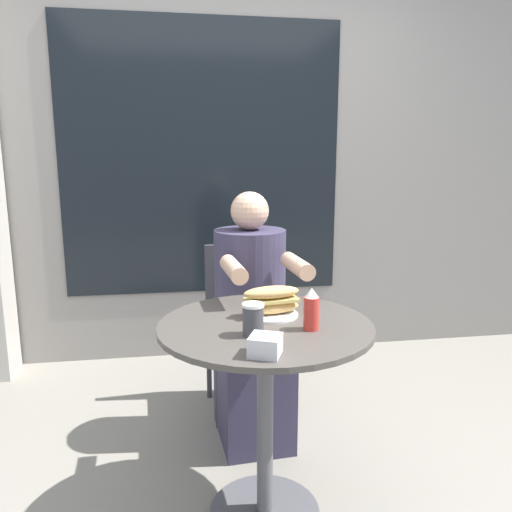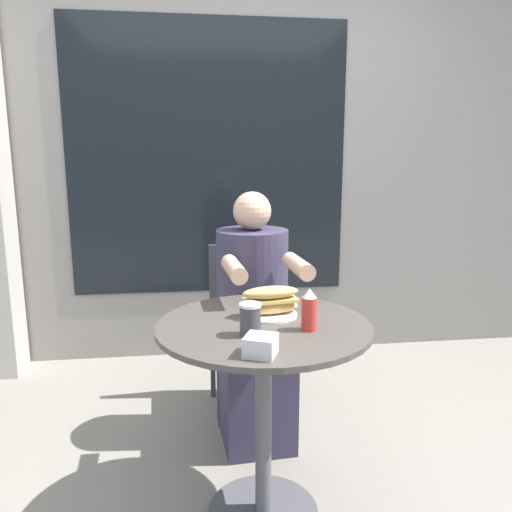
{
  "view_description": "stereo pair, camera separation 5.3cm",
  "coord_description": "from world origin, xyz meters",
  "px_view_note": "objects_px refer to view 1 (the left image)",
  "views": [
    {
      "loc": [
        -0.3,
        -1.64,
        1.34
      ],
      "look_at": [
        0.0,
        0.21,
        0.96
      ],
      "focal_mm": 35.0,
      "sensor_mm": 36.0,
      "label": 1
    },
    {
      "loc": [
        -0.24,
        -1.65,
        1.34
      ],
      "look_at": [
        0.0,
        0.21,
        0.96
      ],
      "focal_mm": 35.0,
      "sensor_mm": 36.0,
      "label": 2
    }
  ],
  "objects_px": {
    "cafe_table": "(265,376)",
    "condiment_bottle": "(311,310)",
    "drink_cup": "(253,319)",
    "diner_chair": "(240,310)",
    "sandwich_on_plate": "(271,302)",
    "seated_diner": "(252,334)"
  },
  "relations": [
    {
      "from": "drink_cup",
      "to": "condiment_bottle",
      "type": "xyz_separation_m",
      "value": [
        0.2,
        0.02,
        0.02
      ]
    },
    {
      "from": "cafe_table",
      "to": "sandwich_on_plate",
      "type": "xyz_separation_m",
      "value": [
        0.04,
        0.08,
        0.25
      ]
    },
    {
      "from": "condiment_bottle",
      "to": "cafe_table",
      "type": "bearing_deg",
      "value": 148.66
    },
    {
      "from": "sandwich_on_plate",
      "to": "cafe_table",
      "type": "bearing_deg",
      "value": -114.15
    },
    {
      "from": "cafe_table",
      "to": "condiment_bottle",
      "type": "relative_size",
      "value": 5.23
    },
    {
      "from": "cafe_table",
      "to": "condiment_bottle",
      "type": "xyz_separation_m",
      "value": [
        0.14,
        -0.09,
        0.27
      ]
    },
    {
      "from": "sandwich_on_plate",
      "to": "drink_cup",
      "type": "height_order",
      "value": "sandwich_on_plate"
    },
    {
      "from": "sandwich_on_plate",
      "to": "drink_cup",
      "type": "xyz_separation_m",
      "value": [
        -0.1,
        -0.19,
        0.0
      ]
    },
    {
      "from": "sandwich_on_plate",
      "to": "drink_cup",
      "type": "bearing_deg",
      "value": -116.98
    },
    {
      "from": "sandwich_on_plate",
      "to": "drink_cup",
      "type": "relative_size",
      "value": 2.05
    },
    {
      "from": "sandwich_on_plate",
      "to": "condiment_bottle",
      "type": "height_order",
      "value": "condiment_bottle"
    },
    {
      "from": "sandwich_on_plate",
      "to": "drink_cup",
      "type": "distance_m",
      "value": 0.22
    },
    {
      "from": "cafe_table",
      "to": "condiment_bottle",
      "type": "bearing_deg",
      "value": -31.34
    },
    {
      "from": "cafe_table",
      "to": "sandwich_on_plate",
      "type": "bearing_deg",
      "value": 65.85
    },
    {
      "from": "condiment_bottle",
      "to": "drink_cup",
      "type": "bearing_deg",
      "value": -173.5
    },
    {
      "from": "diner_chair",
      "to": "sandwich_on_plate",
      "type": "distance_m",
      "value": 0.87
    },
    {
      "from": "diner_chair",
      "to": "condiment_bottle",
      "type": "height_order",
      "value": "condiment_bottle"
    },
    {
      "from": "cafe_table",
      "to": "drink_cup",
      "type": "height_order",
      "value": "drink_cup"
    },
    {
      "from": "seated_diner",
      "to": "drink_cup",
      "type": "xyz_separation_m",
      "value": [
        -0.1,
        -0.67,
        0.3
      ]
    },
    {
      "from": "cafe_table",
      "to": "diner_chair",
      "type": "height_order",
      "value": "diner_chair"
    },
    {
      "from": "sandwich_on_plate",
      "to": "seated_diner",
      "type": "bearing_deg",
      "value": 90.21
    },
    {
      "from": "seated_diner",
      "to": "condiment_bottle",
      "type": "bearing_deg",
      "value": 95.2
    }
  ]
}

